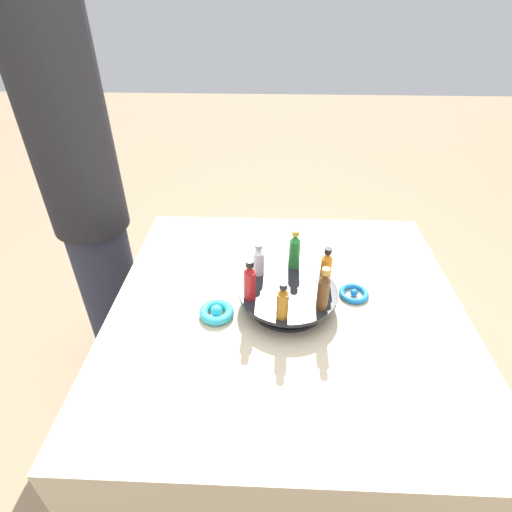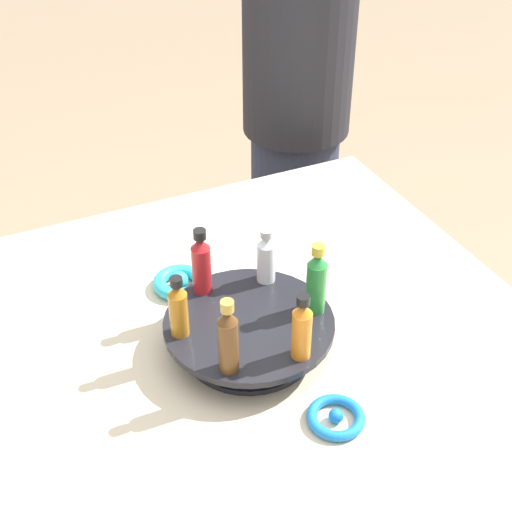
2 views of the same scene
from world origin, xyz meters
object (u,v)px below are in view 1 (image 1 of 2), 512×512
Objects in this scene: person_figure at (84,193)px; bottle_brown at (324,290)px; display_stand at (288,296)px; bottle_amber at (283,302)px; bottle_clear at (258,260)px; bottle_green at (295,250)px; ribbon_bow_teal at (217,312)px; ribbon_bow_blue at (354,293)px; bottle_orange at (326,267)px; bottle_red at (250,282)px.

bottle_brown is at bearing -0.80° from person_figure.
display_stand is 0.14m from bottle_amber.
bottle_clear is at bearing 140.21° from display_stand.
bottle_green is at bearing 6.84° from person_figure.
ribbon_bow_blue is at bearing 14.32° from ribbon_bow_teal.
bottle_amber is 0.12m from bottle_brown.
bottle_amber is 0.20m from bottle_orange.
bottle_orange is at bearing 16.40° from ribbon_bow_teal.
bottle_green is at bearing 80.21° from display_stand.
display_stand is 0.14m from bottle_clear.
ribbon_bow_teal is at bearing -11.03° from person_figure.
bottle_red is at bearing -159.79° from display_stand.
bottle_red is at bearing -99.79° from bottle_clear.
bottle_brown is at bearing -4.24° from ribbon_bow_teal.
ribbon_bow_teal is (-0.31, -0.09, -0.10)m from bottle_orange.
bottle_clear is 0.82m from person_figure.
person_figure reaches higher than ribbon_bow_teal.
ribbon_bow_teal is (-0.29, 0.02, -0.11)m from bottle_brown.
bottle_clear is at bearing 170.21° from bottle_orange.
person_figure is at bearing 148.56° from bottle_clear.
bottle_clear is 0.79× the size of bottle_brown.
person_figure reaches higher than bottle_brown.
bottle_orange reaches higher than ribbon_bow_teal.
bottle_brown is (0.11, 0.04, 0.01)m from bottle_amber.
bottle_clear is 0.89× the size of bottle_orange.
bottle_clear is at bearing 1.03° from person_figure.
bottle_red is 1.12× the size of bottle_amber.
bottle_brown reaches higher than bottle_clear.
display_stand is at bearing -39.79° from bottle_clear.
bottle_brown reaches higher than bottle_orange.
bottle_clear is 0.94× the size of bottle_amber.
person_figure is at bearing 154.37° from bottle_green.
bottle_brown reaches higher than bottle_green.
ribbon_bow_teal is at bearing -165.68° from display_stand.
bottle_clear is at bearing -159.79° from bottle_green.
bottle_clear is 0.31m from ribbon_bow_blue.
display_stand is 0.14m from bottle_red.
bottle_red reaches higher than bottle_orange.
bottle_amber reaches higher than bottle_clear.
bottle_clear is at bearing 175.76° from ribbon_bow_blue.
bottle_red reaches higher than bottle_clear.
ribbon_bow_blue is at bearing 16.40° from bottle_red.
bottle_green is 0.20m from bottle_brown.
bottle_red is 0.07× the size of person_figure.
bottle_green is 1.17× the size of bottle_amber.
bottle_orange reaches higher than bottle_clear.
bottle_green is at bearing 161.56° from ribbon_bow_blue.
person_figure is at bearing 141.46° from bottle_red.
person_figure reaches higher than bottle_amber.
bottle_orange is 0.14m from ribbon_bow_blue.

